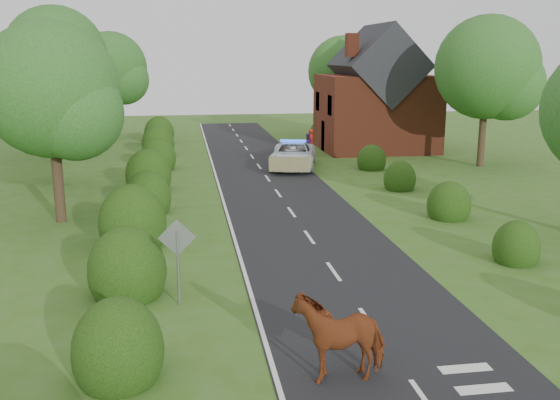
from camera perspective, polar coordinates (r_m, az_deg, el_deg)
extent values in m
plane|color=#396217|center=(17.09, 8.16, -11.01)|extent=(120.00, 120.00, 0.00)
cube|color=black|center=(31.04, 0.10, 0.21)|extent=(6.00, 70.00, 0.02)
cube|color=white|center=(17.08, 8.16, -10.94)|extent=(0.12, 1.80, 0.01)
cube|color=white|center=(20.66, 4.92, -6.51)|extent=(0.12, 1.80, 0.01)
cube|color=white|center=(24.37, 2.69, -3.40)|extent=(0.12, 1.80, 0.01)
cube|color=white|center=(28.16, 1.06, -1.11)|extent=(0.12, 1.80, 0.01)
cube|color=white|center=(32.00, -0.18, 0.63)|extent=(0.12, 1.80, 0.01)
cube|color=white|center=(35.87, -1.15, 2.00)|extent=(0.12, 1.80, 0.01)
cube|color=white|center=(39.77, -1.93, 3.10)|extent=(0.12, 1.80, 0.01)
cube|color=white|center=(43.69, -2.57, 4.00)|extent=(0.12, 1.80, 0.01)
cube|color=white|center=(47.62, -3.11, 4.76)|extent=(0.12, 1.80, 0.01)
cube|color=white|center=(51.57, -3.57, 5.39)|extent=(0.12, 1.80, 0.01)
cube|color=white|center=(55.52, -3.96, 5.94)|extent=(0.12, 1.80, 0.01)
cube|color=white|center=(59.47, -4.31, 6.41)|extent=(0.12, 1.80, 0.01)
cube|color=white|center=(63.44, -4.60, 6.83)|extent=(0.12, 1.80, 0.01)
cube|color=white|center=(30.73, -5.24, 0.05)|extent=(0.12, 70.00, 0.01)
cube|color=white|center=(14.52, 18.12, -16.09)|extent=(1.20, 0.35, 0.01)
cube|color=white|center=(15.22, 16.56, -14.54)|extent=(1.20, 0.35, 0.01)
ellipsoid|color=black|center=(14.42, -14.58, -13.21)|extent=(2.00, 2.10, 2.40)
ellipsoid|color=black|center=(19.01, -13.80, -6.33)|extent=(2.30, 2.41, 2.70)
ellipsoid|color=black|center=(23.77, -13.34, -2.17)|extent=(2.50, 2.62, 3.00)
ellipsoid|color=black|center=(28.62, -12.01, 0.20)|extent=(2.10, 2.20, 2.50)
ellipsoid|color=black|center=(33.51, -11.94, 2.22)|extent=(2.40, 2.52, 2.80)
ellipsoid|color=black|center=(39.41, -11.09, 3.78)|extent=(2.20, 2.31, 2.60)
ellipsoid|color=black|center=(45.34, -11.09, 5.02)|extent=(2.30, 2.41, 2.70)
ellipsoid|color=black|center=(51.29, -10.98, 5.98)|extent=(2.40, 2.52, 2.80)
ellipsoid|color=black|center=(22.85, 20.78, -4.10)|extent=(1.60, 1.68, 1.90)
ellipsoid|color=black|center=(28.08, 15.18, -0.46)|extent=(1.90, 2.00, 2.10)
ellipsoid|color=black|center=(33.48, 10.89, 1.87)|extent=(1.70, 1.78, 2.00)
ellipsoid|color=black|center=(39.17, 8.37, 3.59)|extent=(1.80, 1.89, 2.00)
ellipsoid|color=black|center=(52.52, 3.65, 6.11)|extent=(1.70, 1.78, 2.00)
cylinder|color=#332316|center=(27.83, -19.66, 2.07)|extent=(0.44, 0.44, 3.96)
sphere|color=#1F4E15|center=(27.42, -20.24, 9.47)|extent=(5.60, 5.60, 5.60)
sphere|color=#468637|center=(26.76, -18.24, 7.61)|extent=(3.92, 3.92, 3.92)
cylinder|color=#332316|center=(35.89, -19.72, 4.22)|extent=(0.44, 0.44, 3.74)
sphere|color=#1F4E15|center=(35.57, -20.15, 9.64)|extent=(5.60, 5.60, 5.60)
sphere|color=#468637|center=(34.89, -18.62, 8.30)|extent=(3.92, 3.92, 3.92)
cylinder|color=#332316|center=(45.86, -19.38, 6.73)|extent=(0.44, 0.44, 4.84)
sphere|color=#1F4E15|center=(45.63, -19.81, 12.22)|extent=(6.80, 6.80, 6.80)
sphere|color=#468637|center=(44.78, -18.33, 10.91)|extent=(4.76, 4.76, 4.76)
cylinder|color=#332316|center=(55.39, -14.98, 7.66)|extent=(0.44, 0.44, 4.18)
sphere|color=#1F4E15|center=(55.19, -15.22, 11.59)|extent=(6.00, 6.00, 6.00)
sphere|color=#468637|center=(54.52, -14.11, 10.64)|extent=(4.20, 4.20, 4.20)
cylinder|color=#332316|center=(41.64, 18.01, 5.95)|extent=(0.44, 0.44, 4.40)
sphere|color=#1F4E15|center=(41.37, 18.40, 11.44)|extent=(6.40, 6.40, 6.40)
sphere|color=#468637|center=(41.36, 20.11, 9.93)|extent=(4.48, 4.48, 4.48)
cylinder|color=#332316|center=(54.86, 5.69, 7.88)|extent=(0.44, 0.44, 3.96)
sphere|color=#1F4E15|center=(54.65, 5.77, 11.64)|extent=(6.00, 6.00, 6.00)
sphere|color=#468637|center=(54.38, 7.00, 10.65)|extent=(4.20, 4.20, 4.20)
cylinder|color=gray|center=(17.87, -9.29, -6.17)|extent=(0.08, 0.08, 2.20)
cube|color=gray|center=(17.59, -9.40, -3.40)|extent=(1.06, 0.04, 1.06)
cube|color=maroon|center=(47.27, 8.74, 7.89)|extent=(8.00, 7.00, 5.50)
cube|color=black|center=(47.09, 8.89, 12.07)|extent=(5.94, 7.40, 5.94)
cube|color=maroon|center=(44.46, 6.60, 13.89)|extent=(0.80, 0.80, 1.60)
imported|color=brown|center=(14.18, 5.43, -12.60)|extent=(2.39, 1.42, 1.62)
imported|color=white|center=(39.24, 1.19, 4.13)|extent=(4.00, 6.31, 1.62)
cube|color=yellow|center=(36.35, 0.90, 3.28)|extent=(2.37, 0.63, 0.89)
cube|color=blue|center=(39.11, 1.20, 5.42)|extent=(1.63, 0.66, 0.14)
imported|color=#A92014|center=(44.86, 2.77, 5.37)|extent=(0.78, 0.68, 1.80)
imported|color=#481E5B|center=(44.20, 2.54, 5.10)|extent=(0.82, 0.67, 1.56)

